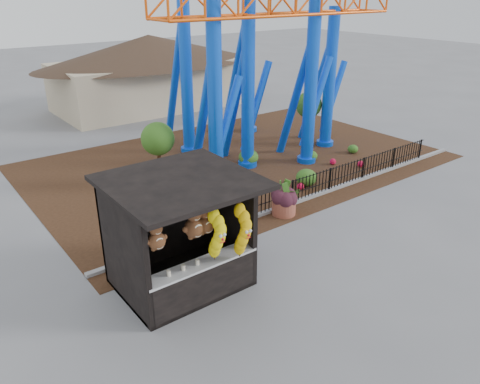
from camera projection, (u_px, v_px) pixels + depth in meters
ground at (292, 265)px, 13.56m from camera, size 120.00×120.00×0.00m
mulch_bed at (237, 161)px, 21.60m from camera, size 18.00×12.00×0.02m
curb at (315, 195)px, 17.93m from camera, size 18.00×0.18×0.12m
prize_booth at (184, 238)px, 11.94m from camera, size 3.50×3.40×3.12m
picket_fence at (332, 179)px, 18.26m from camera, size 12.20×0.06×1.00m
roller_coaster at (254, 11)px, 19.78m from camera, size 11.00×6.37×10.82m
terracotta_planter at (284, 207)px, 16.47m from camera, size 1.05×1.05×0.55m
planter_foliage at (284, 192)px, 16.23m from camera, size 0.70×0.70×0.64m
potted_plant at (287, 200)px, 16.58m from camera, size 0.99×0.90×0.95m
landscaping at (278, 167)px, 19.99m from camera, size 7.84×4.17×0.71m
pavilion at (150, 60)px, 30.20m from camera, size 15.00×15.00×4.80m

